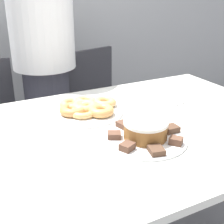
# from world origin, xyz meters

# --- Properties ---
(table) EXTENTS (1.62, 1.03, 0.77)m
(table) POSITION_xyz_m (0.00, 0.00, 0.69)
(table) COLOR silver
(table) RESTS_ON ground_plane
(person_standing) EXTENTS (0.39, 0.39, 1.70)m
(person_standing) POSITION_xyz_m (-0.04, 0.88, 0.89)
(person_standing) COLOR #383842
(person_standing) RESTS_ON ground_plane
(office_chair_right) EXTENTS (0.53, 0.53, 0.89)m
(office_chair_right) POSITION_xyz_m (0.35, 0.87, 0.42)
(office_chair_right) COLOR black
(office_chair_right) RESTS_ON ground_plane
(plate_cake) EXTENTS (0.32, 0.32, 0.01)m
(plate_cake) POSITION_xyz_m (0.05, -0.13, 0.78)
(plate_cake) COLOR white
(plate_cake) RESTS_ON table
(plate_donuts) EXTENTS (0.35, 0.35, 0.01)m
(plate_donuts) POSITION_xyz_m (-0.05, 0.22, 0.78)
(plate_donuts) COLOR white
(plate_donuts) RESTS_ON table
(frosted_cake) EXTENTS (0.17, 0.17, 0.07)m
(frosted_cake) POSITION_xyz_m (0.05, -0.13, 0.82)
(frosted_cake) COLOR brown
(frosted_cake) RESTS_ON plate_cake
(lamington_0) EXTENTS (0.06, 0.05, 0.02)m
(lamington_0) POSITION_xyz_m (0.17, -0.14, 0.80)
(lamington_0) COLOR #513828
(lamington_0) RESTS_ON plate_cake
(lamington_1) EXTENTS (0.06, 0.06, 0.02)m
(lamington_1) POSITION_xyz_m (0.13, -0.04, 0.79)
(lamington_1) COLOR brown
(lamington_1) RESTS_ON plate_cake
(lamington_2) EXTENTS (0.06, 0.07, 0.02)m
(lamington_2) POSITION_xyz_m (0.03, -0.02, 0.80)
(lamington_2) COLOR brown
(lamington_2) RESTS_ON plate_cake
(lamington_3) EXTENTS (0.06, 0.06, 0.02)m
(lamington_3) POSITION_xyz_m (-0.05, -0.08, 0.80)
(lamington_3) COLOR brown
(lamington_3) RESTS_ON plate_cake
(lamington_4) EXTENTS (0.06, 0.06, 0.03)m
(lamington_4) POSITION_xyz_m (-0.05, -0.18, 0.80)
(lamington_4) COLOR brown
(lamington_4) RESTS_ON plate_cake
(lamington_5) EXTENTS (0.06, 0.07, 0.02)m
(lamington_5) POSITION_xyz_m (0.03, -0.25, 0.79)
(lamington_5) COLOR #513828
(lamington_5) RESTS_ON plate_cake
(lamington_6) EXTENTS (0.06, 0.06, 0.03)m
(lamington_6) POSITION_xyz_m (0.13, -0.23, 0.80)
(lamington_6) COLOR brown
(lamington_6) RESTS_ON plate_cake
(donut_0) EXTENTS (0.12, 0.12, 0.04)m
(donut_0) POSITION_xyz_m (-0.05, 0.22, 0.80)
(donut_0) COLOR #E5AD66
(donut_0) RESTS_ON plate_donuts
(donut_1) EXTENTS (0.11, 0.11, 0.04)m
(donut_1) POSITION_xyz_m (0.06, 0.23, 0.80)
(donut_1) COLOR #E5AD66
(donut_1) RESTS_ON plate_donuts
(donut_2) EXTENTS (0.12, 0.12, 0.04)m
(donut_2) POSITION_xyz_m (-0.02, 0.28, 0.80)
(donut_2) COLOR #E5AD66
(donut_2) RESTS_ON plate_donuts
(donut_3) EXTENTS (0.12, 0.12, 0.04)m
(donut_3) POSITION_xyz_m (-0.08, 0.28, 0.80)
(donut_3) COLOR #E5AD66
(donut_3) RESTS_ON plate_donuts
(donut_4) EXTENTS (0.12, 0.12, 0.04)m
(donut_4) POSITION_xyz_m (-0.11, 0.21, 0.80)
(donut_4) COLOR #D18E4C
(donut_4) RESTS_ON plate_donuts
(donut_5) EXTENTS (0.12, 0.12, 0.03)m
(donut_5) POSITION_xyz_m (-0.08, 0.17, 0.80)
(donut_5) COLOR #E5AD66
(donut_5) RESTS_ON plate_donuts
(donut_6) EXTENTS (0.12, 0.12, 0.04)m
(donut_6) POSITION_xyz_m (0.00, 0.14, 0.80)
(donut_6) COLOR tan
(donut_6) RESTS_ON plate_donuts
(napkin) EXTENTS (0.13, 0.11, 0.01)m
(napkin) POSITION_xyz_m (0.38, 0.13, 0.78)
(napkin) COLOR white
(napkin) RESTS_ON table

